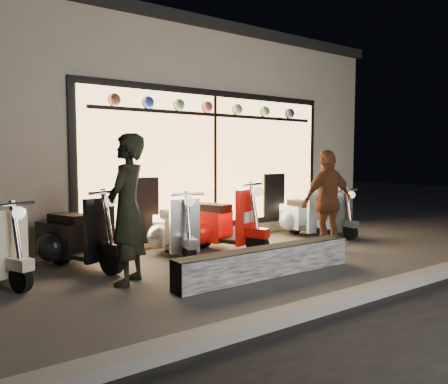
# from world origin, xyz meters

# --- Properties ---
(ground) EXTENTS (40.00, 40.00, 0.00)m
(ground) POSITION_xyz_m (0.00, 0.00, 0.00)
(ground) COLOR #383533
(ground) RESTS_ON ground
(kerb) EXTENTS (40.00, 0.25, 0.12)m
(kerb) POSITION_xyz_m (0.00, -2.00, 0.06)
(kerb) COLOR slate
(kerb) RESTS_ON ground
(shop_building) EXTENTS (10.20, 6.23, 4.20)m
(shop_building) POSITION_xyz_m (0.00, 4.98, 2.10)
(shop_building) COLOR beige
(shop_building) RESTS_ON ground
(graffiti_barrier) EXTENTS (2.80, 0.28, 0.40)m
(graffiti_barrier) POSITION_xyz_m (-0.09, -0.65, 0.20)
(graffiti_barrier) COLOR black
(graffiti_barrier) RESTS_ON ground
(scooter_silver) EXTENTS (0.64, 1.46, 1.03)m
(scooter_silver) POSITION_xyz_m (-0.51, 1.17, 0.41)
(scooter_silver) COLOR black
(scooter_silver) RESTS_ON ground
(scooter_red) EXTENTS (0.91, 1.57, 1.14)m
(scooter_red) POSITION_xyz_m (0.27, 1.13, 0.46)
(scooter_red) COLOR black
(scooter_red) RESTS_ON ground
(scooter_black) EXTENTS (0.89, 1.52, 1.10)m
(scooter_black) POSITION_xyz_m (-2.08, 1.36, 0.44)
(scooter_black) COLOR black
(scooter_black) RESTS_ON ground
(scooter_blue) EXTENTS (0.62, 1.45, 1.03)m
(scooter_blue) POSITION_xyz_m (2.47, 1.26, 0.41)
(scooter_blue) COLOR black
(scooter_blue) RESTS_ON ground
(scooter_grey) EXTENTS (0.50, 1.33, 0.95)m
(scooter_grey) POSITION_xyz_m (3.01, 1.09, 0.38)
(scooter_grey) COLOR black
(scooter_grey) RESTS_ON ground
(man) EXTENTS (0.81, 0.81, 1.90)m
(man) POSITION_xyz_m (-1.74, 0.12, 0.95)
(man) COLOR black
(man) RESTS_ON ground
(woman) EXTENTS (1.05, 0.52, 1.72)m
(woman) POSITION_xyz_m (1.79, -0.03, 0.86)
(woman) COLOR brown
(woman) RESTS_ON ground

